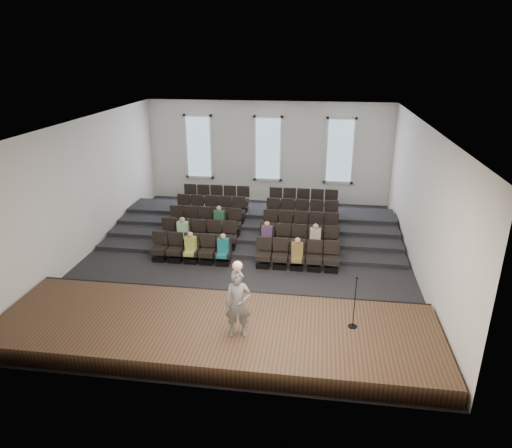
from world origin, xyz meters
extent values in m
plane|color=black|center=(0.00, 0.00, 0.00)|extent=(14.00, 14.00, 0.00)
cube|color=white|center=(0.00, 0.00, 5.01)|extent=(12.00, 14.00, 0.02)
cube|color=silver|center=(0.00, 7.02, 2.50)|extent=(12.00, 0.04, 5.00)
cube|color=silver|center=(0.00, -7.02, 2.50)|extent=(12.00, 0.04, 5.00)
cube|color=silver|center=(-6.02, 0.00, 2.50)|extent=(0.04, 14.00, 5.00)
cube|color=silver|center=(6.02, 0.00, 2.50)|extent=(0.04, 14.00, 5.00)
cube|color=#47341E|center=(0.00, -5.10, 0.25)|extent=(11.80, 3.60, 0.50)
cube|color=black|center=(0.00, -3.33, 0.25)|extent=(11.80, 0.06, 0.52)
cube|color=black|center=(0.00, 2.33, 0.07)|extent=(11.80, 4.80, 0.15)
cube|color=black|center=(0.00, 2.85, 0.15)|extent=(11.80, 3.75, 0.30)
cube|color=black|center=(0.00, 3.38, 0.22)|extent=(11.80, 2.70, 0.45)
cube|color=black|center=(0.00, 3.90, 0.30)|extent=(11.80, 1.65, 0.60)
cube|color=black|center=(-3.13, -0.60, 0.10)|extent=(0.47, 0.43, 0.20)
cube|color=black|center=(-3.13, -0.60, 0.41)|extent=(0.55, 0.50, 0.19)
cube|color=black|center=(-3.13, -0.39, 0.82)|extent=(0.55, 0.08, 0.50)
cube|color=black|center=(-2.53, -0.60, 0.10)|extent=(0.47, 0.43, 0.20)
cube|color=black|center=(-2.53, -0.60, 0.41)|extent=(0.55, 0.50, 0.19)
cube|color=black|center=(-2.53, -0.39, 0.82)|extent=(0.55, 0.08, 0.50)
cube|color=black|center=(-1.93, -0.60, 0.10)|extent=(0.47, 0.43, 0.20)
cube|color=black|center=(-1.93, -0.60, 0.41)|extent=(0.55, 0.50, 0.19)
cube|color=black|center=(-1.93, -0.39, 0.82)|extent=(0.55, 0.08, 0.50)
cube|color=black|center=(-1.33, -0.60, 0.10)|extent=(0.47, 0.43, 0.20)
cube|color=black|center=(-1.33, -0.60, 0.41)|extent=(0.55, 0.50, 0.19)
cube|color=black|center=(-1.33, -0.39, 0.82)|extent=(0.55, 0.08, 0.50)
cube|color=black|center=(-0.73, -0.60, 0.10)|extent=(0.47, 0.43, 0.20)
cube|color=black|center=(-0.73, -0.60, 0.41)|extent=(0.55, 0.50, 0.19)
cube|color=black|center=(-0.73, -0.39, 0.82)|extent=(0.55, 0.08, 0.50)
cube|color=black|center=(0.73, -0.60, 0.10)|extent=(0.47, 0.43, 0.20)
cube|color=black|center=(0.73, -0.60, 0.41)|extent=(0.55, 0.50, 0.19)
cube|color=black|center=(0.73, -0.39, 0.82)|extent=(0.55, 0.08, 0.50)
cube|color=black|center=(1.33, -0.60, 0.10)|extent=(0.47, 0.43, 0.20)
cube|color=black|center=(1.33, -0.60, 0.41)|extent=(0.55, 0.50, 0.19)
cube|color=black|center=(1.33, -0.39, 0.82)|extent=(0.55, 0.08, 0.50)
cube|color=black|center=(1.93, -0.60, 0.10)|extent=(0.47, 0.43, 0.20)
cube|color=black|center=(1.93, -0.60, 0.41)|extent=(0.55, 0.50, 0.19)
cube|color=black|center=(1.93, -0.39, 0.82)|extent=(0.55, 0.08, 0.50)
cube|color=black|center=(2.53, -0.60, 0.10)|extent=(0.47, 0.43, 0.20)
cube|color=black|center=(2.53, -0.60, 0.41)|extent=(0.55, 0.50, 0.19)
cube|color=black|center=(2.53, -0.39, 0.82)|extent=(0.55, 0.08, 0.50)
cube|color=black|center=(3.13, -0.60, 0.10)|extent=(0.47, 0.43, 0.20)
cube|color=black|center=(3.13, -0.60, 0.41)|extent=(0.55, 0.50, 0.19)
cube|color=black|center=(3.13, -0.39, 0.82)|extent=(0.55, 0.08, 0.50)
cube|color=black|center=(-3.13, 0.45, 0.25)|extent=(0.47, 0.43, 0.20)
cube|color=black|center=(-3.13, 0.45, 0.56)|extent=(0.55, 0.50, 0.19)
cube|color=black|center=(-3.13, 0.66, 0.97)|extent=(0.55, 0.08, 0.50)
cube|color=black|center=(-2.53, 0.45, 0.25)|extent=(0.47, 0.43, 0.20)
cube|color=black|center=(-2.53, 0.45, 0.56)|extent=(0.55, 0.50, 0.19)
cube|color=black|center=(-2.53, 0.66, 0.97)|extent=(0.55, 0.08, 0.50)
cube|color=black|center=(-1.93, 0.45, 0.25)|extent=(0.47, 0.43, 0.20)
cube|color=black|center=(-1.93, 0.45, 0.56)|extent=(0.55, 0.50, 0.19)
cube|color=black|center=(-1.93, 0.66, 0.97)|extent=(0.55, 0.08, 0.50)
cube|color=black|center=(-1.33, 0.45, 0.25)|extent=(0.47, 0.43, 0.20)
cube|color=black|center=(-1.33, 0.45, 0.56)|extent=(0.55, 0.50, 0.19)
cube|color=black|center=(-1.33, 0.66, 0.97)|extent=(0.55, 0.08, 0.50)
cube|color=black|center=(-0.73, 0.45, 0.25)|extent=(0.47, 0.43, 0.20)
cube|color=black|center=(-0.73, 0.45, 0.56)|extent=(0.55, 0.50, 0.19)
cube|color=black|center=(-0.73, 0.66, 0.97)|extent=(0.55, 0.08, 0.50)
cube|color=black|center=(0.73, 0.45, 0.25)|extent=(0.47, 0.43, 0.20)
cube|color=black|center=(0.73, 0.45, 0.56)|extent=(0.55, 0.50, 0.19)
cube|color=black|center=(0.73, 0.66, 0.97)|extent=(0.55, 0.08, 0.50)
cube|color=black|center=(1.33, 0.45, 0.25)|extent=(0.47, 0.43, 0.20)
cube|color=black|center=(1.33, 0.45, 0.56)|extent=(0.55, 0.50, 0.19)
cube|color=black|center=(1.33, 0.66, 0.97)|extent=(0.55, 0.08, 0.50)
cube|color=black|center=(1.93, 0.45, 0.25)|extent=(0.47, 0.43, 0.20)
cube|color=black|center=(1.93, 0.45, 0.56)|extent=(0.55, 0.50, 0.19)
cube|color=black|center=(1.93, 0.66, 0.97)|extent=(0.55, 0.08, 0.50)
cube|color=black|center=(2.53, 0.45, 0.25)|extent=(0.47, 0.43, 0.20)
cube|color=black|center=(2.53, 0.45, 0.56)|extent=(0.55, 0.50, 0.19)
cube|color=black|center=(2.53, 0.66, 0.97)|extent=(0.55, 0.08, 0.50)
cube|color=black|center=(3.13, 0.45, 0.25)|extent=(0.47, 0.43, 0.20)
cube|color=black|center=(3.13, 0.45, 0.56)|extent=(0.55, 0.50, 0.19)
cube|color=black|center=(3.13, 0.66, 0.97)|extent=(0.55, 0.08, 0.50)
cube|color=black|center=(-3.13, 1.50, 0.40)|extent=(0.47, 0.42, 0.20)
cube|color=black|center=(-3.13, 1.50, 0.71)|extent=(0.55, 0.50, 0.19)
cube|color=black|center=(-3.13, 1.71, 1.12)|extent=(0.55, 0.08, 0.50)
cube|color=black|center=(-2.53, 1.50, 0.40)|extent=(0.47, 0.42, 0.20)
cube|color=black|center=(-2.53, 1.50, 0.71)|extent=(0.55, 0.50, 0.19)
cube|color=black|center=(-2.53, 1.71, 1.12)|extent=(0.55, 0.08, 0.50)
cube|color=black|center=(-1.93, 1.50, 0.40)|extent=(0.47, 0.42, 0.20)
cube|color=black|center=(-1.93, 1.50, 0.71)|extent=(0.55, 0.50, 0.19)
cube|color=black|center=(-1.93, 1.71, 1.12)|extent=(0.55, 0.08, 0.50)
cube|color=black|center=(-1.33, 1.50, 0.40)|extent=(0.47, 0.42, 0.20)
cube|color=black|center=(-1.33, 1.50, 0.71)|extent=(0.55, 0.50, 0.19)
cube|color=black|center=(-1.33, 1.71, 1.12)|extent=(0.55, 0.08, 0.50)
cube|color=black|center=(-0.73, 1.50, 0.40)|extent=(0.47, 0.42, 0.20)
cube|color=black|center=(-0.73, 1.50, 0.71)|extent=(0.55, 0.50, 0.19)
cube|color=black|center=(-0.73, 1.71, 1.12)|extent=(0.55, 0.08, 0.50)
cube|color=black|center=(0.73, 1.50, 0.40)|extent=(0.47, 0.42, 0.20)
cube|color=black|center=(0.73, 1.50, 0.71)|extent=(0.55, 0.50, 0.19)
cube|color=black|center=(0.73, 1.71, 1.12)|extent=(0.55, 0.08, 0.50)
cube|color=black|center=(1.33, 1.50, 0.40)|extent=(0.47, 0.42, 0.20)
cube|color=black|center=(1.33, 1.50, 0.71)|extent=(0.55, 0.50, 0.19)
cube|color=black|center=(1.33, 1.71, 1.12)|extent=(0.55, 0.08, 0.50)
cube|color=black|center=(1.93, 1.50, 0.40)|extent=(0.47, 0.42, 0.20)
cube|color=black|center=(1.93, 1.50, 0.71)|extent=(0.55, 0.50, 0.19)
cube|color=black|center=(1.93, 1.71, 1.12)|extent=(0.55, 0.08, 0.50)
cube|color=black|center=(2.53, 1.50, 0.40)|extent=(0.47, 0.42, 0.20)
cube|color=black|center=(2.53, 1.50, 0.71)|extent=(0.55, 0.50, 0.19)
cube|color=black|center=(2.53, 1.71, 1.12)|extent=(0.55, 0.08, 0.50)
cube|color=black|center=(3.13, 1.50, 0.40)|extent=(0.47, 0.42, 0.20)
cube|color=black|center=(3.13, 1.50, 0.71)|extent=(0.55, 0.50, 0.19)
cube|color=black|center=(3.13, 1.71, 1.12)|extent=(0.55, 0.08, 0.50)
cube|color=black|center=(-3.13, 2.55, 0.55)|extent=(0.47, 0.42, 0.20)
cube|color=black|center=(-3.13, 2.55, 0.86)|extent=(0.55, 0.50, 0.19)
cube|color=black|center=(-3.13, 2.76, 1.27)|extent=(0.55, 0.08, 0.50)
cube|color=black|center=(-2.53, 2.55, 0.55)|extent=(0.47, 0.42, 0.20)
cube|color=black|center=(-2.53, 2.55, 0.86)|extent=(0.55, 0.50, 0.19)
cube|color=black|center=(-2.53, 2.76, 1.27)|extent=(0.55, 0.08, 0.50)
cube|color=black|center=(-1.93, 2.55, 0.55)|extent=(0.47, 0.42, 0.20)
cube|color=black|center=(-1.93, 2.55, 0.86)|extent=(0.55, 0.50, 0.19)
cube|color=black|center=(-1.93, 2.76, 1.27)|extent=(0.55, 0.08, 0.50)
cube|color=black|center=(-1.33, 2.55, 0.55)|extent=(0.47, 0.42, 0.20)
cube|color=black|center=(-1.33, 2.55, 0.86)|extent=(0.55, 0.50, 0.19)
cube|color=black|center=(-1.33, 2.76, 1.27)|extent=(0.55, 0.08, 0.50)
cube|color=black|center=(-0.73, 2.55, 0.55)|extent=(0.47, 0.42, 0.20)
cube|color=black|center=(-0.73, 2.55, 0.86)|extent=(0.55, 0.50, 0.19)
cube|color=black|center=(-0.73, 2.76, 1.27)|extent=(0.55, 0.08, 0.50)
cube|color=black|center=(0.73, 2.55, 0.55)|extent=(0.47, 0.42, 0.20)
cube|color=black|center=(0.73, 2.55, 0.86)|extent=(0.55, 0.50, 0.19)
cube|color=black|center=(0.73, 2.76, 1.27)|extent=(0.55, 0.08, 0.50)
cube|color=black|center=(1.33, 2.55, 0.55)|extent=(0.47, 0.42, 0.20)
cube|color=black|center=(1.33, 2.55, 0.86)|extent=(0.55, 0.50, 0.19)
cube|color=black|center=(1.33, 2.76, 1.27)|extent=(0.55, 0.08, 0.50)
cube|color=black|center=(1.93, 2.55, 0.55)|extent=(0.47, 0.42, 0.20)
cube|color=black|center=(1.93, 2.55, 0.86)|extent=(0.55, 0.50, 0.19)
cube|color=black|center=(1.93, 2.76, 1.27)|extent=(0.55, 0.08, 0.50)
cube|color=black|center=(2.53, 2.55, 0.55)|extent=(0.47, 0.42, 0.20)
cube|color=black|center=(2.53, 2.55, 0.86)|extent=(0.55, 0.50, 0.19)
cube|color=black|center=(2.53, 2.76, 1.27)|extent=(0.55, 0.08, 0.50)
cube|color=black|center=(3.13, 2.55, 0.55)|extent=(0.47, 0.42, 0.20)
cube|color=black|center=(3.13, 2.55, 0.86)|extent=(0.55, 0.50, 0.19)
cube|color=black|center=(3.13, 2.76, 1.27)|extent=(0.55, 0.08, 0.50)
cube|color=black|center=(-3.13, 3.60, 0.70)|extent=(0.47, 0.42, 0.20)
cube|color=black|center=(-3.13, 3.60, 1.01)|extent=(0.55, 0.50, 0.19)
cube|color=black|center=(-3.13, 3.81, 1.42)|extent=(0.55, 0.08, 0.50)
cube|color=black|center=(-2.53, 3.60, 0.70)|extent=(0.47, 0.42, 0.20)
cube|color=black|center=(-2.53, 3.60, 1.01)|extent=(0.55, 0.50, 0.19)
cube|color=black|center=(-2.53, 3.81, 1.42)|extent=(0.55, 0.08, 0.50)
cube|color=black|center=(-1.93, 3.60, 0.70)|extent=(0.47, 0.42, 0.20)
cube|color=black|center=(-1.93, 3.60, 1.01)|extent=(0.55, 0.50, 0.19)
cube|color=black|center=(-1.93, 3.81, 1.42)|extent=(0.55, 0.08, 0.50)
cube|color=black|center=(-1.33, 3.60, 0.70)|extent=(0.47, 0.42, 0.20)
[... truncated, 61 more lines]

